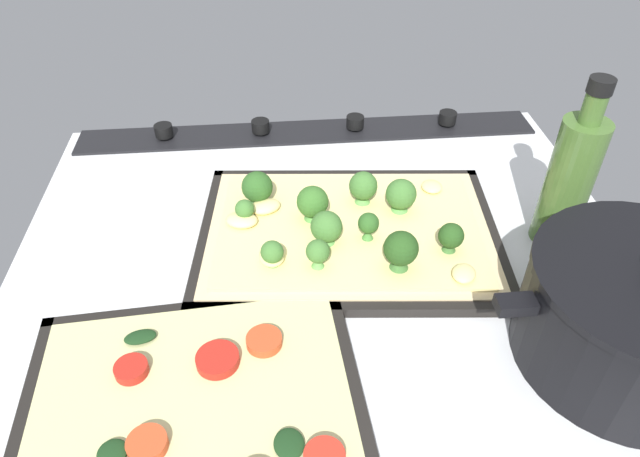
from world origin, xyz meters
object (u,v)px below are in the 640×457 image
(baking_tray_front, at_px, (349,236))
(cooking_pot, at_px, (637,316))
(broccoli_pizza, at_px, (346,226))
(veggie_pizza_back, at_px, (195,411))
(oil_bottle, at_px, (570,179))
(baking_tray_back, at_px, (194,414))

(baking_tray_front, relative_size, cooking_pot, 1.37)
(broccoli_pizza, height_order, cooking_pot, cooking_pot)
(broccoli_pizza, height_order, veggie_pizza_back, broccoli_pizza)
(cooking_pot, relative_size, oil_bottle, 1.34)
(cooking_pot, bearing_deg, baking_tray_front, -39.33)
(oil_bottle, bearing_deg, veggie_pizza_back, 27.17)
(baking_tray_back, bearing_deg, baking_tray_front, -126.25)
(baking_tray_front, height_order, baking_tray_back, same)
(baking_tray_back, height_order, veggie_pizza_back, veggie_pizza_back)
(baking_tray_back, distance_m, oil_bottle, 0.49)
(broccoli_pizza, distance_m, baking_tray_back, 0.29)
(baking_tray_back, distance_m, veggie_pizza_back, 0.01)
(cooking_pot, bearing_deg, oil_bottle, -91.57)
(veggie_pizza_back, relative_size, oil_bottle, 1.42)
(cooking_pot, bearing_deg, broccoli_pizza, -38.70)
(broccoli_pizza, relative_size, veggie_pizza_back, 1.20)
(baking_tray_front, xyz_separation_m, broccoli_pizza, (0.00, 0.00, 0.02))
(broccoli_pizza, relative_size, cooking_pot, 1.28)
(broccoli_pizza, height_order, baking_tray_back, broccoli_pizza)
(broccoli_pizza, xyz_separation_m, baking_tray_back, (0.17, 0.24, -0.02))
(veggie_pizza_back, bearing_deg, baking_tray_back, -39.66)
(cooking_pot, distance_m, oil_bottle, 0.19)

